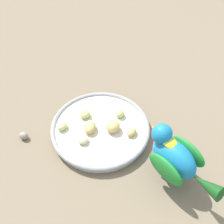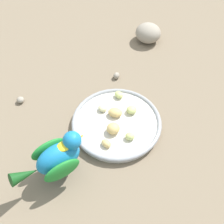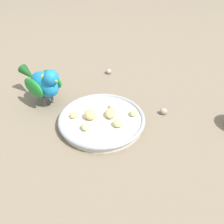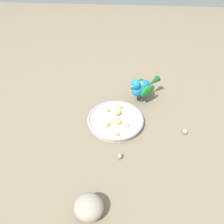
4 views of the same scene
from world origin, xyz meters
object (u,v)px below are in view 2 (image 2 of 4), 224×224
(apple_piece_0, at_px, (103,108))
(apple_piece_6, at_px, (119,95))
(rock_large, at_px, (148,33))
(pebble_1, at_px, (20,100))
(feeding_bowl, at_px, (117,124))
(parrot, at_px, (57,158))
(apple_piece_1, at_px, (115,112))
(apple_piece_3, at_px, (113,128))
(pebble_0, at_px, (116,76))
(apple_piece_5, at_px, (106,143))
(apple_piece_2, at_px, (132,110))
(apple_piece_4, at_px, (130,136))

(apple_piece_0, xyz_separation_m, apple_piece_6, (-0.05, 0.04, 0.00))
(rock_large, bearing_deg, pebble_1, -44.49)
(feeding_bowl, bearing_deg, parrot, -34.21)
(apple_piece_0, xyz_separation_m, apple_piece_1, (0.01, 0.04, 0.00))
(apple_piece_3, height_order, pebble_0, apple_piece_3)
(parrot, height_order, pebble_0, parrot)
(apple_piece_0, bearing_deg, apple_piece_5, 15.23)
(feeding_bowl, relative_size, apple_piece_5, 8.72)
(apple_piece_2, xyz_separation_m, apple_piece_3, (0.07, -0.04, 0.00))
(apple_piece_0, xyz_separation_m, apple_piece_4, (0.08, 0.09, 0.00))
(apple_piece_0, xyz_separation_m, pebble_1, (-0.00, -0.24, -0.02))
(apple_piece_0, height_order, apple_piece_6, apple_piece_6)
(apple_piece_5, bearing_deg, parrot, -47.83)
(apple_piece_3, bearing_deg, parrot, -38.90)
(pebble_1, bearing_deg, apple_piece_1, 86.86)
(rock_large, bearing_deg, apple_piece_1, -8.64)
(feeding_bowl, relative_size, pebble_1, 11.41)
(apple_piece_4, height_order, rock_large, rock_large)
(parrot, bearing_deg, feeding_bowl, 12.61)
(feeding_bowl, relative_size, apple_piece_2, 8.40)
(apple_piece_4, bearing_deg, pebble_0, -162.47)
(apple_piece_6, xyz_separation_m, parrot, (0.25, -0.10, 0.05))
(apple_piece_1, bearing_deg, rock_large, 171.36)
(apple_piece_1, distance_m, apple_piece_6, 0.07)
(apple_piece_2, bearing_deg, feeding_bowl, -39.47)
(apple_piece_3, relative_size, rock_large, 0.41)
(feeding_bowl, height_order, pebble_0, feeding_bowl)
(apple_piece_0, height_order, apple_piece_4, apple_piece_4)
(apple_piece_2, height_order, apple_piece_5, apple_piece_2)
(apple_piece_0, distance_m, parrot, 0.22)
(feeding_bowl, distance_m, pebble_1, 0.29)
(feeding_bowl, relative_size, parrot, 1.56)
(apple_piece_1, distance_m, pebble_0, 0.16)
(apple_piece_0, relative_size, apple_piece_3, 0.71)
(apple_piece_0, bearing_deg, apple_piece_1, 72.62)
(apple_piece_5, xyz_separation_m, pebble_0, (-0.26, -0.02, -0.02))
(apple_piece_1, distance_m, apple_piece_3, 0.05)
(apple_piece_0, distance_m, apple_piece_4, 0.12)
(apple_piece_4, xyz_separation_m, rock_large, (-0.42, 0.00, 0.00))
(apple_piece_1, relative_size, apple_piece_3, 1.10)
(apple_piece_2, bearing_deg, apple_piece_6, -138.50)
(apple_piece_5, height_order, rock_large, rock_large)
(apple_piece_4, bearing_deg, apple_piece_6, -159.67)
(apple_piece_4, relative_size, pebble_0, 1.13)
(feeding_bowl, height_order, apple_piece_2, apple_piece_2)
(apple_piece_3, height_order, parrot, parrot)
(apple_piece_1, relative_size, pebble_1, 1.81)
(apple_piece_0, height_order, apple_piece_5, same)
(parrot, xyz_separation_m, pebble_0, (-0.35, 0.08, -0.07))
(rock_large, xyz_separation_m, pebble_1, (0.34, -0.33, -0.02))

